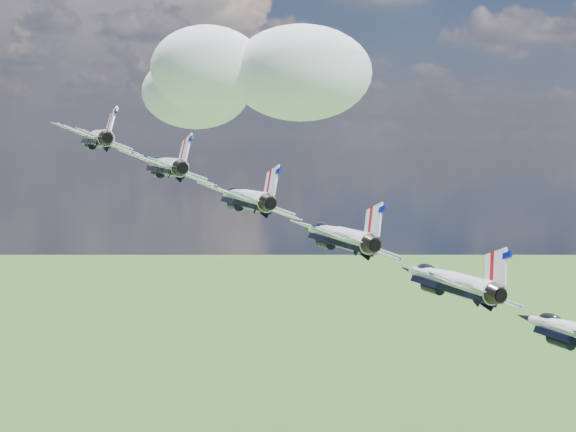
{
  "coord_description": "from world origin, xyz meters",
  "views": [
    {
      "loc": [
        -1.21,
        -83.84,
        147.32
      ],
      "look_at": [
        4.21,
        -1.03,
        139.06
      ],
      "focal_mm": 50.0,
      "sensor_mm": 36.0,
      "label": 1
    }
  ],
  "objects_px": {
    "jet_4": "(446,280)",
    "jet_0": "(96,138)",
    "jet_1": "(164,166)",
    "jet_2": "(243,198)",
    "jet_3": "(336,236)"
  },
  "relations": [
    {
      "from": "jet_0",
      "to": "jet_2",
      "type": "relative_size",
      "value": 1.0
    },
    {
      "from": "jet_0",
      "to": "jet_4",
      "type": "height_order",
      "value": "jet_0"
    },
    {
      "from": "jet_0",
      "to": "jet_1",
      "type": "distance_m",
      "value": 12.45
    },
    {
      "from": "jet_0",
      "to": "jet_4",
      "type": "xyz_separation_m",
      "value": [
        36.67,
        -31.12,
        -12.9
      ]
    },
    {
      "from": "jet_2",
      "to": "jet_4",
      "type": "xyz_separation_m",
      "value": [
        18.34,
        -15.56,
        -6.45
      ]
    },
    {
      "from": "jet_3",
      "to": "jet_4",
      "type": "xyz_separation_m",
      "value": [
        9.17,
        -7.78,
        -3.22
      ]
    },
    {
      "from": "jet_0",
      "to": "jet_4",
      "type": "bearing_deg",
      "value": -59.99
    },
    {
      "from": "jet_2",
      "to": "jet_3",
      "type": "relative_size",
      "value": 1.0
    },
    {
      "from": "jet_0",
      "to": "jet_3",
      "type": "bearing_deg",
      "value": -59.99
    },
    {
      "from": "jet_1",
      "to": "jet_3",
      "type": "xyz_separation_m",
      "value": [
        18.34,
        -15.56,
        -6.45
      ]
    },
    {
      "from": "jet_3",
      "to": "jet_0",
      "type": "bearing_deg",
      "value": 120.01
    },
    {
      "from": "jet_1",
      "to": "jet_2",
      "type": "distance_m",
      "value": 12.45
    },
    {
      "from": "jet_0",
      "to": "jet_1",
      "type": "height_order",
      "value": "jet_0"
    },
    {
      "from": "jet_4",
      "to": "jet_0",
      "type": "bearing_deg",
      "value": 120.01
    },
    {
      "from": "jet_0",
      "to": "jet_4",
      "type": "distance_m",
      "value": 49.79
    }
  ]
}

